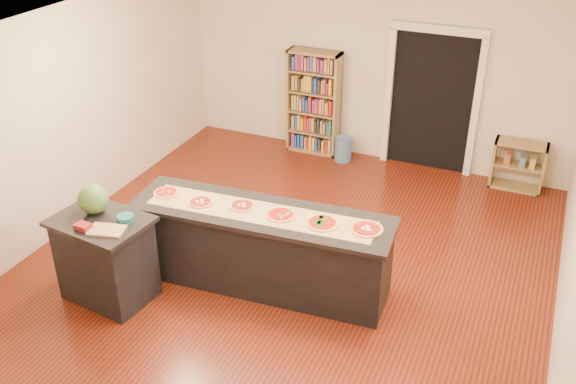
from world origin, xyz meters
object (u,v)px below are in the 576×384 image
at_px(watermelon, 93,199).
at_px(side_counter, 106,258).
at_px(low_shelf, 518,165).
at_px(kitchen_island, 262,248).
at_px(bookshelf, 314,103).
at_px(waste_bin, 343,149).

bearing_deg(watermelon, side_counter, -37.55).
relative_size(low_shelf, watermelon, 2.24).
distance_m(kitchen_island, side_counter, 1.69).
height_order(kitchen_island, low_shelf, kitchen_island).
bearing_deg(bookshelf, side_counter, -98.64).
xyz_separation_m(side_counter, waste_bin, (1.25, 4.27, -0.30)).
bearing_deg(kitchen_island, waste_bin, 89.24).
bearing_deg(low_shelf, bookshelf, 179.86).
bearing_deg(watermelon, bookshelf, 79.38).
bearing_deg(kitchen_island, side_counter, -153.56).
relative_size(kitchen_island, side_counter, 2.90).
height_order(side_counter, low_shelf, side_counter).
height_order(low_shelf, waste_bin, low_shelf).
distance_m(side_counter, bookshelf, 4.48).
bearing_deg(bookshelf, low_shelf, -0.14).
bearing_deg(side_counter, low_shelf, 55.79).
bearing_deg(low_shelf, watermelon, -132.78).
distance_m(side_counter, waste_bin, 4.46).
relative_size(kitchen_island, low_shelf, 4.00).
relative_size(kitchen_island, bookshelf, 1.75).
relative_size(side_counter, watermelon, 3.08).
xyz_separation_m(bookshelf, low_shelf, (3.18, -0.01, -0.47)).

